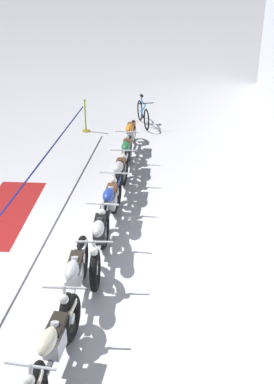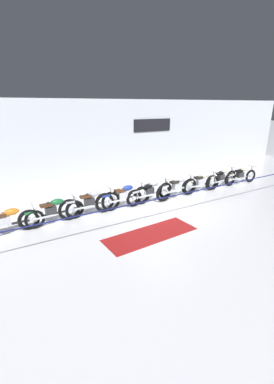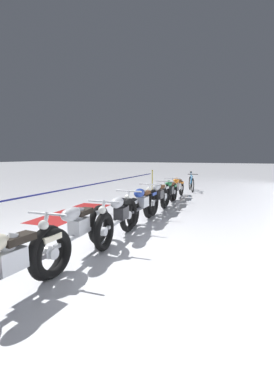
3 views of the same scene
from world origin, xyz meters
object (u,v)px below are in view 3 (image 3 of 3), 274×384
at_px(motorcycle_cream_6, 5,267).
at_px(stanchion_far_left, 88,189).
at_px(motorcycle_silver_5, 77,231).
at_px(floor_banner, 73,213).
at_px(motorcycle_orange_0, 177,187).
at_px(motorcycle_silver_2, 158,197).
at_px(motorcycle_silver_4, 120,216).
at_px(motorcycle_green_1, 170,192).
at_px(motorcycle_blue_3, 142,205).
at_px(bicycle, 191,184).

relative_size(motorcycle_cream_6, stanchion_far_left, 0.16).
bearing_deg(motorcycle_silver_5, stanchion_far_left, -149.53).
height_order(motorcycle_silver_5, stanchion_far_left, stanchion_far_left).
xyz_separation_m(motorcycle_cream_6, floor_banner, (-4.32, -2.33, -0.45)).
xyz_separation_m(motorcycle_orange_0, motorcycle_silver_2, (2.82, 0.13, 0.03)).
xyz_separation_m(motorcycle_silver_4, motorcycle_silver_5, (1.31, -0.15, 0.02)).
bearing_deg(motorcycle_green_1, stanchion_far_left, -34.17).
xyz_separation_m(motorcycle_blue_3, motorcycle_cream_6, (4.03, -0.07, -0.02)).
relative_size(motorcycle_orange_0, motorcycle_silver_4, 0.97).
distance_m(motorcycle_green_1, motorcycle_silver_5, 5.33).
bearing_deg(bicycle, floor_banner, -20.52).
height_order(motorcycle_cream_6, stanchion_far_left, stanchion_far_left).
bearing_deg(stanchion_far_left, bicycle, 164.72).
height_order(motorcycle_orange_0, bicycle, bicycle).
bearing_deg(stanchion_far_left, motorcycle_silver_4, 50.36).
bearing_deg(motorcycle_silver_4, motorcycle_green_1, -179.04).
height_order(motorcycle_silver_4, motorcycle_cream_6, same).
bearing_deg(stanchion_far_left, motorcycle_silver_5, 30.47).
height_order(motorcycle_green_1, motorcycle_cream_6, motorcycle_cream_6).
bearing_deg(motorcycle_cream_6, stanchion_far_left, -158.12).
distance_m(motorcycle_green_1, motorcycle_silver_2, 1.39).
bearing_deg(motorcycle_orange_0, bicycle, 177.41).
bearing_deg(motorcycle_cream_6, motorcycle_silver_4, 178.24).
xyz_separation_m(motorcycle_green_1, floor_banner, (2.47, -2.35, -0.45)).
bearing_deg(motorcycle_blue_3, motorcycle_cream_6, -0.97).
relative_size(motorcycle_orange_0, motorcycle_green_1, 1.02).
bearing_deg(motorcycle_blue_3, floor_banner, -96.99).
xyz_separation_m(motorcycle_green_1, motorcycle_silver_5, (5.33, -0.08, 0.02)).
relative_size(motorcycle_green_1, stanchion_far_left, 0.16).
relative_size(motorcycle_silver_5, stanchion_far_left, 0.17).
bearing_deg(bicycle, motorcycle_cream_6, -0.19).
distance_m(motorcycle_silver_4, motorcycle_silver_5, 1.32).
bearing_deg(motorcycle_cream_6, motorcycle_silver_5, -177.46).
distance_m(motorcycle_blue_3, stanchion_far_left, 1.81).
relative_size(motorcycle_blue_3, floor_banner, 0.79).
distance_m(motorcycle_orange_0, motorcycle_silver_4, 5.46).
bearing_deg(bicycle, motorcycle_orange_0, -2.59).
bearing_deg(motorcycle_green_1, motorcycle_blue_3, 1.04).
height_order(motorcycle_orange_0, motorcycle_silver_4, motorcycle_silver_4).
height_order(motorcycle_silver_4, floor_banner, motorcycle_silver_4).
height_order(motorcycle_silver_2, motorcycle_cream_6, motorcycle_silver_2).
bearing_deg(motorcycle_silver_2, motorcycle_blue_3, 0.69).
relative_size(motorcycle_silver_2, bicycle, 1.47).
distance_m(motorcycle_green_1, stanchion_far_left, 3.09).
relative_size(motorcycle_orange_0, motorcycle_silver_5, 0.99).
xyz_separation_m(motorcycle_orange_0, motorcycle_silver_5, (6.76, 0.01, 0.02)).
bearing_deg(bicycle, motorcycle_green_1, -0.26).
xyz_separation_m(motorcycle_cream_6, stanchion_far_left, (-4.25, -1.71, 0.31)).
xyz_separation_m(motorcycle_silver_5, floor_banner, (-2.86, -2.26, -0.47)).
distance_m(stanchion_far_left, floor_banner, 0.99).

